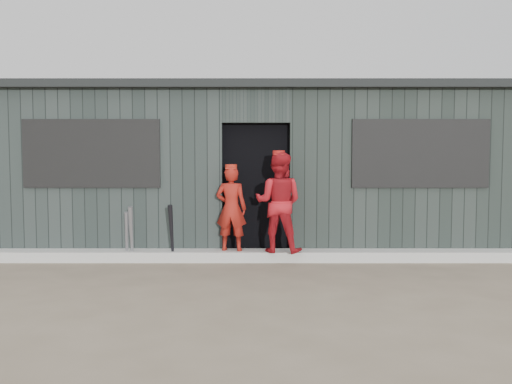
{
  "coord_description": "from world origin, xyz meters",
  "views": [
    {
      "loc": [
        0.0,
        -6.34,
        1.57
      ],
      "look_at": [
        0.0,
        1.8,
        1.0
      ],
      "focal_mm": 40.0,
      "sensor_mm": 36.0,
      "label": 1
    }
  ],
  "objects_px": {
    "bat_right": "(172,233)",
    "dugout": "(256,169)",
    "player_red_left": "(231,208)",
    "bat_left": "(131,234)",
    "player_grey_back": "(278,210)",
    "player_red_right": "(279,202)",
    "bat_mid": "(127,237)"
  },
  "relations": [
    {
      "from": "bat_left",
      "to": "bat_mid",
      "type": "xyz_separation_m",
      "value": [
        -0.07,
        0.03,
        -0.04
      ]
    },
    {
      "from": "player_grey_back",
      "to": "bat_left",
      "type": "bearing_deg",
      "value": 36.67
    },
    {
      "from": "dugout",
      "to": "player_red_right",
      "type": "bearing_deg",
      "value": -79.94
    },
    {
      "from": "bat_right",
      "to": "dugout",
      "type": "height_order",
      "value": "dugout"
    },
    {
      "from": "bat_left",
      "to": "bat_right",
      "type": "xyz_separation_m",
      "value": [
        0.57,
        -0.0,
        0.01
      ]
    },
    {
      "from": "bat_mid",
      "to": "dugout",
      "type": "distance_m",
      "value": 2.73
    },
    {
      "from": "player_grey_back",
      "to": "dugout",
      "type": "xyz_separation_m",
      "value": [
        -0.34,
        1.03,
        0.62
      ]
    },
    {
      "from": "bat_right",
      "to": "player_grey_back",
      "type": "relative_size",
      "value": 0.63
    },
    {
      "from": "bat_mid",
      "to": "player_red_right",
      "type": "bearing_deg",
      "value": -0.58
    },
    {
      "from": "bat_left",
      "to": "player_red_left",
      "type": "bearing_deg",
      "value": 5.21
    },
    {
      "from": "player_red_left",
      "to": "player_grey_back",
      "type": "height_order",
      "value": "player_red_left"
    },
    {
      "from": "bat_left",
      "to": "bat_right",
      "type": "bearing_deg",
      "value": -0.5
    },
    {
      "from": "bat_mid",
      "to": "bat_left",
      "type": "bearing_deg",
      "value": -22.71
    },
    {
      "from": "player_red_right",
      "to": "bat_left",
      "type": "bearing_deg",
      "value": 14.08
    },
    {
      "from": "player_red_left",
      "to": "player_grey_back",
      "type": "xyz_separation_m",
      "value": [
        0.7,
        0.65,
        -0.09
      ]
    },
    {
      "from": "bat_right",
      "to": "dugout",
      "type": "bearing_deg",
      "value": 56.57
    },
    {
      "from": "bat_left",
      "to": "player_grey_back",
      "type": "distance_m",
      "value": 2.27
    },
    {
      "from": "bat_left",
      "to": "player_grey_back",
      "type": "xyz_separation_m",
      "value": [
        2.12,
        0.78,
        0.26
      ]
    },
    {
      "from": "bat_right",
      "to": "player_red_left",
      "type": "xyz_separation_m",
      "value": [
        0.84,
        0.13,
        0.34
      ]
    },
    {
      "from": "bat_right",
      "to": "player_grey_back",
      "type": "xyz_separation_m",
      "value": [
        1.54,
        0.79,
        0.25
      ]
    },
    {
      "from": "bat_mid",
      "to": "player_red_left",
      "type": "height_order",
      "value": "player_red_left"
    },
    {
      "from": "bat_right",
      "to": "player_grey_back",
      "type": "bearing_deg",
      "value": 27.03
    },
    {
      "from": "player_red_left",
      "to": "player_red_right",
      "type": "bearing_deg",
      "value": 178.78
    },
    {
      "from": "player_red_left",
      "to": "dugout",
      "type": "bearing_deg",
      "value": -93.1
    },
    {
      "from": "bat_right",
      "to": "player_red_right",
      "type": "xyz_separation_m",
      "value": [
        1.52,
        0.01,
        0.44
      ]
    },
    {
      "from": "bat_mid",
      "to": "player_red_left",
      "type": "xyz_separation_m",
      "value": [
        1.49,
        0.1,
        0.39
      ]
    },
    {
      "from": "player_red_left",
      "to": "dugout",
      "type": "distance_m",
      "value": 1.8
    },
    {
      "from": "dugout",
      "to": "player_red_left",
      "type": "bearing_deg",
      "value": -101.99
    },
    {
      "from": "bat_left",
      "to": "dugout",
      "type": "xyz_separation_m",
      "value": [
        1.77,
        1.81,
        0.88
      ]
    },
    {
      "from": "player_red_right",
      "to": "dugout",
      "type": "distance_m",
      "value": 1.88
    },
    {
      "from": "player_red_right",
      "to": "bat_mid",
      "type": "bearing_deg",
      "value": 13.28
    },
    {
      "from": "bat_mid",
      "to": "dugout",
      "type": "xyz_separation_m",
      "value": [
        1.85,
        1.78,
        0.92
      ]
    }
  ]
}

